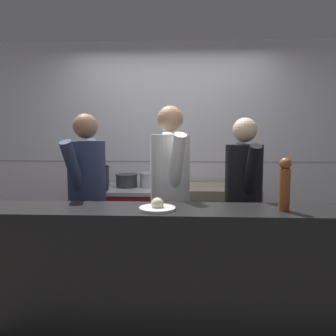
{
  "coord_description": "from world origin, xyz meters",
  "views": [
    {
      "loc": [
        0.16,
        -2.58,
        1.51
      ],
      "look_at": [
        -0.0,
        0.71,
        1.15
      ],
      "focal_mm": 35.0,
      "sensor_mm": 36.0,
      "label": 1
    }
  ],
  "objects_px": {
    "braising_pot": "(151,179)",
    "pepper_mill": "(285,183)",
    "chef_line": "(243,198)",
    "sauce_pot": "(127,180)",
    "oven_range": "(126,225)",
    "chef_sous": "(170,192)",
    "chef_head_cook": "(87,196)",
    "stock_pot": "(99,176)",
    "plated_dish_main": "(157,207)"
  },
  "relations": [
    {
      "from": "chef_head_cook",
      "to": "chef_sous",
      "type": "height_order",
      "value": "chef_sous"
    },
    {
      "from": "sauce_pot",
      "to": "chef_sous",
      "type": "height_order",
      "value": "chef_sous"
    },
    {
      "from": "plated_dish_main",
      "to": "pepper_mill",
      "type": "xyz_separation_m",
      "value": [
        0.88,
        0.02,
        0.17
      ]
    },
    {
      "from": "plated_dish_main",
      "to": "chef_sous",
      "type": "distance_m",
      "value": 0.67
    },
    {
      "from": "braising_pot",
      "to": "chef_head_cook",
      "type": "height_order",
      "value": "chef_head_cook"
    },
    {
      "from": "sauce_pot",
      "to": "oven_range",
      "type": "bearing_deg",
      "value": -144.99
    },
    {
      "from": "sauce_pot",
      "to": "chef_head_cook",
      "type": "xyz_separation_m",
      "value": [
        -0.23,
        -0.77,
        -0.03
      ]
    },
    {
      "from": "oven_range",
      "to": "stock_pot",
      "type": "relative_size",
      "value": 3.97
    },
    {
      "from": "sauce_pot",
      "to": "chef_head_cook",
      "type": "relative_size",
      "value": 0.15
    },
    {
      "from": "oven_range",
      "to": "chef_line",
      "type": "relative_size",
      "value": 0.61
    },
    {
      "from": "stock_pot",
      "to": "chef_line",
      "type": "relative_size",
      "value": 0.15
    },
    {
      "from": "oven_range",
      "to": "chef_sous",
      "type": "xyz_separation_m",
      "value": [
        0.54,
        -0.74,
        0.53
      ]
    },
    {
      "from": "chef_head_cook",
      "to": "chef_sous",
      "type": "bearing_deg",
      "value": 15.63
    },
    {
      "from": "chef_sous",
      "to": "chef_head_cook",
      "type": "bearing_deg",
      "value": 165.03
    },
    {
      "from": "oven_range",
      "to": "sauce_pot",
      "type": "bearing_deg",
      "value": 35.01
    },
    {
      "from": "sauce_pot",
      "to": "chef_line",
      "type": "bearing_deg",
      "value": -31.29
    },
    {
      "from": "oven_range",
      "to": "chef_line",
      "type": "height_order",
      "value": "chef_line"
    },
    {
      "from": "chef_sous",
      "to": "chef_line",
      "type": "bearing_deg",
      "value": -14.56
    },
    {
      "from": "stock_pot",
      "to": "sauce_pot",
      "type": "height_order",
      "value": "stock_pot"
    },
    {
      "from": "chef_head_cook",
      "to": "chef_sous",
      "type": "distance_m",
      "value": 0.76
    },
    {
      "from": "chef_sous",
      "to": "chef_line",
      "type": "relative_size",
      "value": 1.06
    },
    {
      "from": "stock_pot",
      "to": "chef_head_cook",
      "type": "relative_size",
      "value": 0.15
    },
    {
      "from": "braising_pot",
      "to": "chef_line",
      "type": "relative_size",
      "value": 0.17
    },
    {
      "from": "braising_pot",
      "to": "chef_head_cook",
      "type": "xyz_separation_m",
      "value": [
        -0.51,
        -0.79,
        -0.04
      ]
    },
    {
      "from": "chef_line",
      "to": "sauce_pot",
      "type": "bearing_deg",
      "value": 142.09
    },
    {
      "from": "chef_sous",
      "to": "chef_line",
      "type": "height_order",
      "value": "chef_sous"
    },
    {
      "from": "plated_dish_main",
      "to": "pepper_mill",
      "type": "bearing_deg",
      "value": 1.12
    },
    {
      "from": "oven_range",
      "to": "chef_line",
      "type": "bearing_deg",
      "value": -30.77
    },
    {
      "from": "oven_range",
      "to": "chef_sous",
      "type": "distance_m",
      "value": 1.06
    },
    {
      "from": "braising_pot",
      "to": "chef_line",
      "type": "height_order",
      "value": "chef_line"
    },
    {
      "from": "sauce_pot",
      "to": "braising_pot",
      "type": "distance_m",
      "value": 0.28
    },
    {
      "from": "chef_line",
      "to": "oven_range",
      "type": "bearing_deg",
      "value": 142.61
    },
    {
      "from": "braising_pot",
      "to": "oven_range",
      "type": "bearing_deg",
      "value": -175.31
    },
    {
      "from": "chef_head_cook",
      "to": "chef_line",
      "type": "distance_m",
      "value": 1.42
    },
    {
      "from": "stock_pot",
      "to": "braising_pot",
      "type": "distance_m",
      "value": 0.62
    },
    {
      "from": "sauce_pot",
      "to": "chef_sous",
      "type": "xyz_separation_m",
      "value": [
        0.53,
        -0.75,
        0.0
      ]
    },
    {
      "from": "chef_line",
      "to": "chef_head_cook",
      "type": "bearing_deg",
      "value": 175.2
    },
    {
      "from": "stock_pot",
      "to": "chef_head_cook",
      "type": "height_order",
      "value": "chef_head_cook"
    },
    {
      "from": "pepper_mill",
      "to": "chef_sous",
      "type": "bearing_deg",
      "value": 141.46
    },
    {
      "from": "pepper_mill",
      "to": "oven_range",
      "type": "bearing_deg",
      "value": 134.33
    },
    {
      "from": "braising_pot",
      "to": "chef_head_cook",
      "type": "distance_m",
      "value": 0.94
    },
    {
      "from": "stock_pot",
      "to": "chef_sous",
      "type": "bearing_deg",
      "value": -42.68
    },
    {
      "from": "stock_pot",
      "to": "plated_dish_main",
      "type": "relative_size",
      "value": 0.99
    },
    {
      "from": "pepper_mill",
      "to": "chef_line",
      "type": "relative_size",
      "value": 0.23
    },
    {
      "from": "braising_pot",
      "to": "pepper_mill",
      "type": "relative_size",
      "value": 0.75
    },
    {
      "from": "braising_pot",
      "to": "chef_sous",
      "type": "bearing_deg",
      "value": -72.11
    },
    {
      "from": "chef_sous",
      "to": "sauce_pot",
      "type": "bearing_deg",
      "value": 108.68
    },
    {
      "from": "stock_pot",
      "to": "chef_head_cook",
      "type": "xyz_separation_m",
      "value": [
        0.11,
        -0.82,
        -0.08
      ]
    },
    {
      "from": "oven_range",
      "to": "pepper_mill",
      "type": "distance_m",
      "value": 2.08
    },
    {
      "from": "chef_head_cook",
      "to": "sauce_pot",
      "type": "bearing_deg",
      "value": 87.5
    }
  ]
}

